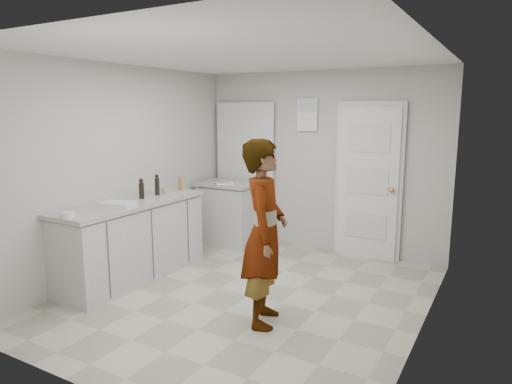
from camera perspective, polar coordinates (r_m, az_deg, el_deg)
The scene contains 12 objects.
ground at distance 5.01m, azimuth -1.00°, elevation -12.83°, with size 4.00×4.00×0.00m, color gray.
room_shell at distance 6.51m, azimuth 6.43°, elevation 1.83°, with size 4.00×4.00×4.00m.
main_counter at distance 5.57m, azimuth -15.12°, elevation -6.16°, with size 0.64×1.96×0.93m.
side_counter at distance 6.77m, azimuth -3.45°, elevation -2.94°, with size 0.84×0.61×0.93m.
person at distance 4.16m, azimuth 1.06°, elevation -5.18°, with size 0.63×0.41×1.71m, color silver.
cake_mix_box at distance 6.09m, azimuth -9.31°, elevation 1.03°, with size 0.10×0.05×0.16m, color #946A4A.
spice_jar at distance 5.85m, azimuth -11.43°, elevation 0.17°, with size 0.05×0.05×0.08m, color tan.
oil_cruet_a at distance 5.57m, azimuth -14.13°, elevation 0.37°, with size 0.06×0.06×0.24m.
oil_cruet_b at distance 5.77m, azimuth -12.26°, elevation 0.85°, with size 0.06×0.06×0.26m.
baking_dish at distance 5.16m, azimuth -16.96°, elevation -1.55°, with size 0.38×0.32×0.06m.
egg_bowl at distance 4.83m, azimuth -22.48°, elevation -2.64°, with size 0.14×0.14×0.05m.
papers at distance 6.58m, azimuth -3.94°, elevation 1.13°, with size 0.24×0.31×0.01m, color white.
Camera 1 is at (2.35, -3.97, 1.95)m, focal length 32.00 mm.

